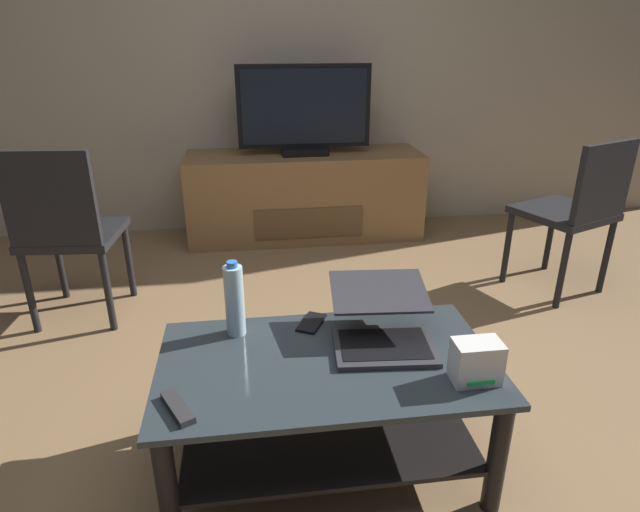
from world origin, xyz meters
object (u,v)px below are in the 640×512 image
Objects in this scene: side_chair at (66,228)px; cell_phone at (311,323)px; coffee_table at (326,395)px; dining_chair at (577,208)px; router_box at (476,362)px; media_cabinet at (305,195)px; laptop at (382,323)px; water_bottle_near at (234,300)px; tv_remote at (178,407)px; television at (304,112)px.

side_chair reaches higher than cell_phone.
coffee_table is 1.21× the size of dining_chair.
side_chair is 6.46× the size of router_box.
coffee_table is at bearing -143.76° from dining_chair.
cell_phone is at bearing -95.60° from media_cabinet.
dining_chair is 1.82m from cell_phone.
side_chair is 1.71m from laptop.
tv_remote is at bearing -112.03° from water_bottle_near.
television is 1.73m from side_chair.
cell_phone is (-0.22, 0.14, -0.06)m from laptop.
router_box reaches higher than coffee_table.
television is 1.02× the size of dining_chair.
water_bottle_near is at bearing 152.42° from router_box.
media_cabinet is at bearing 140.40° from dining_chair.
tv_remote is (-0.63, -2.45, -0.45)m from television.
coffee_table is 0.44m from water_bottle_near.
television is at bearing 39.81° from side_chair.
dining_chair reaches higher than laptop.
media_cabinet is 10.37× the size of tv_remote.
dining_chair is 1.73m from router_box.
television is at bearing 48.86° from tv_remote.
side_chair reaches higher than router_box.
water_bottle_near reaches higher than tv_remote.
television is 3.32× the size of water_bottle_near.
water_bottle_near is (-0.47, -2.05, -0.33)m from television.
television is at bearing 90.62° from laptop.
side_chair reaches higher than water_bottle_near.
media_cabinet is 2.14m from water_bottle_near.
water_bottle_near is 0.44m from tv_remote.
television reaches higher than coffee_table.
tv_remote reaches higher than cell_phone.
television is at bearing 95.81° from router_box.
coffee_table is 0.65× the size of media_cabinet.
media_cabinet is 6.08× the size of water_bottle_near.
router_box reaches higher than tv_remote.
side_chair is 3.37× the size of water_bottle_near.
coffee_table is 2.29m from media_cabinet.
router_box is (0.25, -2.43, -0.40)m from television.
router_box is (0.25, -2.45, 0.19)m from media_cabinet.
cell_phone is at bearing 148.86° from laptop.
tv_remote reaches higher than coffee_table.
side_chair is (-1.30, -1.11, 0.21)m from media_cabinet.
dining_chair reaches higher than router_box.
side_chair reaches higher than dining_chair.
dining_chair is 2.68m from side_chair.
coffee_table is at bearing -57.73° from cell_phone.
television reaches higher than water_bottle_near.
laptop is 0.27m from cell_phone.
television is 2.20m from laptop.
laptop is 0.35m from router_box.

